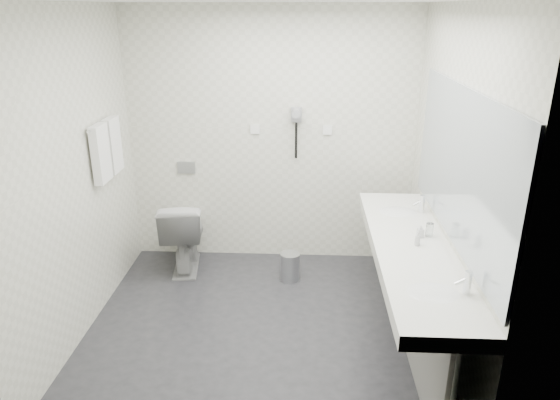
{
  "coord_description": "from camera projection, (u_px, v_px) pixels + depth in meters",
  "views": [
    {
      "loc": [
        0.34,
        -3.58,
        2.46
      ],
      "look_at": [
        0.15,
        0.15,
        1.05
      ],
      "focal_mm": 32.84,
      "sensor_mm": 36.0,
      "label": 1
    }
  ],
  "objects": [
    {
      "name": "floor",
      "position": [
        261.0,
        325.0,
        4.23
      ],
      "size": [
        2.8,
        2.8,
        0.0
      ],
      "primitive_type": "plane",
      "color": "#28272C",
      "rests_on": "ground"
    },
    {
      "name": "ceiling",
      "position": [
        256.0,
        0.0,
        3.34
      ],
      "size": [
        2.8,
        2.8,
        0.0
      ],
      "primitive_type": "plane",
      "rotation": [
        3.14,
        0.0,
        0.0
      ],
      "color": "white",
      "rests_on": "wall_back"
    },
    {
      "name": "wall_back",
      "position": [
        271.0,
        139.0,
        5.0
      ],
      "size": [
        2.8,
        0.0,
        2.8
      ],
      "primitive_type": "plane",
      "rotation": [
        1.57,
        0.0,
        0.0
      ],
      "color": "silver",
      "rests_on": "floor"
    },
    {
      "name": "wall_front",
      "position": [
        236.0,
        264.0,
        2.57
      ],
      "size": [
        2.8,
        0.0,
        2.8
      ],
      "primitive_type": "plane",
      "rotation": [
        -1.57,
        0.0,
        0.0
      ],
      "color": "silver",
      "rests_on": "floor"
    },
    {
      "name": "wall_left",
      "position": [
        74.0,
        179.0,
        3.85
      ],
      "size": [
        0.0,
        2.6,
        2.6
      ],
      "primitive_type": "plane",
      "rotation": [
        1.57,
        0.0,
        1.57
      ],
      "color": "silver",
      "rests_on": "floor"
    },
    {
      "name": "wall_right",
      "position": [
        450.0,
        185.0,
        3.72
      ],
      "size": [
        0.0,
        2.6,
        2.6
      ],
      "primitive_type": "plane",
      "rotation": [
        1.57,
        0.0,
        -1.57
      ],
      "color": "silver",
      "rests_on": "floor"
    },
    {
      "name": "vanity_counter",
      "position": [
        412.0,
        252.0,
        3.7
      ],
      "size": [
        0.55,
        2.2,
        0.1
      ],
      "primitive_type": "cube",
      "color": "white",
      "rests_on": "floor"
    },
    {
      "name": "vanity_panel",
      "position": [
        410.0,
        302.0,
        3.85
      ],
      "size": [
        0.03,
        2.15,
        0.75
      ],
      "primitive_type": "cube",
      "color": "gray",
      "rests_on": "floor"
    },
    {
      "name": "vanity_post_far",
      "position": [
        393.0,
        243.0,
        4.82
      ],
      "size": [
        0.06,
        0.06,
        0.75
      ],
      "primitive_type": "cylinder",
      "color": "silver",
      "rests_on": "floor"
    },
    {
      "name": "mirror",
      "position": [
        459.0,
        166.0,
        3.46
      ],
      "size": [
        0.02,
        2.2,
        1.05
      ],
      "primitive_type": "cube",
      "color": "#B2BCC6",
      "rests_on": "wall_right"
    },
    {
      "name": "basin_near",
      "position": [
        433.0,
        295.0,
        3.08
      ],
      "size": [
        0.4,
        0.31,
        0.05
      ],
      "primitive_type": "ellipsoid",
      "color": "white",
      "rests_on": "vanity_counter"
    },
    {
      "name": "basin_far",
      "position": [
        398.0,
        213.0,
        4.3
      ],
      "size": [
        0.4,
        0.31,
        0.05
      ],
      "primitive_type": "ellipsoid",
      "color": "white",
      "rests_on": "vanity_counter"
    },
    {
      "name": "faucet_near",
      "position": [
        468.0,
        282.0,
        3.04
      ],
      "size": [
        0.04,
        0.04,
        0.15
      ],
      "primitive_type": "cylinder",
      "color": "silver",
      "rests_on": "vanity_counter"
    },
    {
      "name": "faucet_far",
      "position": [
        422.0,
        204.0,
        4.26
      ],
      "size": [
        0.04,
        0.04,
        0.15
      ],
      "primitive_type": "cylinder",
      "color": "silver",
      "rests_on": "vanity_counter"
    },
    {
      "name": "soap_bottle_a",
      "position": [
        420.0,
        231.0,
        3.8
      ],
      "size": [
        0.05,
        0.05,
        0.1
      ],
      "primitive_type": "imported",
      "rotation": [
        0.0,
        0.0,
        0.13
      ],
      "color": "silver",
      "rests_on": "vanity_counter"
    },
    {
      "name": "soap_bottle_c",
      "position": [
        418.0,
        238.0,
        3.67
      ],
      "size": [
        0.04,
        0.04,
        0.11
      ],
      "primitive_type": "imported",
      "rotation": [
        0.0,
        0.0,
        -0.06
      ],
      "color": "silver",
      "rests_on": "vanity_counter"
    },
    {
      "name": "glass_left",
      "position": [
        429.0,
        230.0,
        3.82
      ],
      "size": [
        0.06,
        0.06,
        0.1
      ],
      "primitive_type": "cylinder",
      "rotation": [
        0.0,
        0.0,
        0.16
      ],
      "color": "silver",
      "rests_on": "vanity_counter"
    },
    {
      "name": "toilet",
      "position": [
        184.0,
        234.0,
        5.05
      ],
      "size": [
        0.49,
        0.76,
        0.73
      ],
      "primitive_type": "imported",
      "rotation": [
        0.0,
        0.0,
        3.27
      ],
      "color": "white",
      "rests_on": "floor"
    },
    {
      "name": "flush_plate",
      "position": [
        186.0,
        168.0,
        5.13
      ],
      "size": [
        0.18,
        0.02,
        0.12
      ],
      "primitive_type": "cube",
      "color": "#B2B5BA",
      "rests_on": "wall_back"
    },
    {
      "name": "pedal_bin",
      "position": [
        290.0,
        267.0,
        4.89
      ],
      "size": [
        0.22,
        0.22,
        0.26
      ],
      "primitive_type": "cylinder",
      "rotation": [
        0.0,
        0.0,
        0.21
      ],
      "color": "#B2B5BA",
      "rests_on": "floor"
    },
    {
      "name": "bin_lid",
      "position": [
        290.0,
        254.0,
        4.84
      ],
      "size": [
        0.19,
        0.19,
        0.02
      ],
      "primitive_type": "cylinder",
      "color": "#B2B5BA",
      "rests_on": "pedal_bin"
    },
    {
      "name": "towel_rail",
      "position": [
        103.0,
        124.0,
        4.26
      ],
      "size": [
        0.02,
        0.62,
        0.02
      ],
      "primitive_type": "cylinder",
      "rotation": [
        1.57,
        0.0,
        0.0
      ],
      "color": "silver",
      "rests_on": "wall_left"
    },
    {
      "name": "towel_near",
      "position": [
        101.0,
        154.0,
        4.2
      ],
      "size": [
        0.07,
        0.24,
        0.48
      ],
      "primitive_type": "cube",
      "color": "white",
      "rests_on": "towel_rail"
    },
    {
      "name": "towel_far",
      "position": [
        113.0,
        145.0,
        4.47
      ],
      "size": [
        0.07,
        0.24,
        0.48
      ],
      "primitive_type": "cube",
      "color": "white",
      "rests_on": "towel_rail"
    },
    {
      "name": "dryer_cradle",
      "position": [
        296.0,
        115.0,
        4.87
      ],
      "size": [
        0.1,
        0.04,
        0.14
      ],
      "primitive_type": "cube",
      "color": "#949599",
      "rests_on": "wall_back"
    },
    {
      "name": "dryer_barrel",
      "position": [
        296.0,
        113.0,
        4.8
      ],
      "size": [
        0.08,
        0.14,
        0.08
      ],
      "primitive_type": "cylinder",
      "rotation": [
        1.57,
        0.0,
        0.0
      ],
      "color": "#949599",
      "rests_on": "dryer_cradle"
    },
    {
      "name": "dryer_cord",
      "position": [
        296.0,
        141.0,
        4.95
      ],
      "size": [
        0.02,
        0.02,
        0.35
      ],
      "primitive_type": "cylinder",
      "color": "black",
      "rests_on": "dryer_cradle"
    },
    {
      "name": "switch_plate_a",
      "position": [
        255.0,
        129.0,
        4.96
      ],
      "size": [
        0.09,
        0.02,
        0.09
      ],
      "primitive_type": "cube",
      "color": "white",
      "rests_on": "wall_back"
    },
    {
      "name": "switch_plate_b",
      "position": [
        327.0,
        130.0,
        4.93
      ],
      "size": [
        0.09,
        0.02,
        0.09
      ],
      "primitive_type": "cube",
      "color": "white",
      "rests_on": "wall_back"
    }
  ]
}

